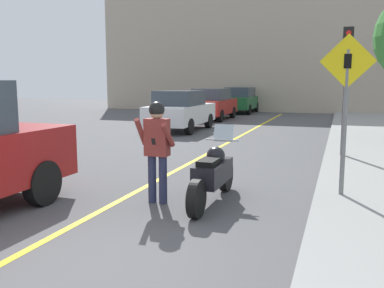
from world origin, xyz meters
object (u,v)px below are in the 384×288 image
object	(u,v)px
traffic_light	(347,67)
parked_car_green	(240,100)
crossing_sign	(346,100)
parked_car_white	(181,110)
motorcycle	(213,174)
parked_car_red	(212,104)
person_biker	(157,141)

from	to	relation	value
traffic_light	parked_car_green	world-z (taller)	traffic_light
crossing_sign	parked_car_white	world-z (taller)	crossing_sign
motorcycle	parked_car_red	distance (m)	16.13
person_biker	parked_car_white	world-z (taller)	person_biker
parked_car_green	crossing_sign	bearing A→B (deg)	-72.32
person_biker	crossing_sign	xyz separation A→B (m)	(2.97, 1.18, 0.70)
motorcycle	crossing_sign	size ratio (longest dim) A/B	0.86
crossing_sign	parked_car_green	world-z (taller)	crossing_sign
motorcycle	traffic_light	bearing A→B (deg)	67.64
traffic_light	parked_car_green	bearing A→B (deg)	112.12
motorcycle	parked_car_green	bearing A→B (deg)	101.62
parked_car_green	motorcycle	bearing A→B (deg)	-78.38
motorcycle	person_biker	distance (m)	1.10
parked_car_white	parked_car_red	world-z (taller)	same
person_biker	crossing_sign	distance (m)	3.27
parked_car_green	person_biker	bearing A→B (deg)	-80.91
traffic_light	parked_car_red	bearing A→B (deg)	122.97
parked_car_red	person_biker	bearing A→B (deg)	-76.68
parked_car_red	parked_car_green	world-z (taller)	same
crossing_sign	parked_car_red	size ratio (longest dim) A/B	0.65
crossing_sign	traffic_light	bearing A→B (deg)	89.73
parked_car_white	parked_car_green	distance (m)	10.72
parked_car_red	parked_car_green	size ratio (longest dim) A/B	1.00
traffic_light	motorcycle	bearing A→B (deg)	-112.36
motorcycle	traffic_light	world-z (taller)	traffic_light
person_biker	parked_car_red	size ratio (longest dim) A/B	0.41
motorcycle	crossing_sign	world-z (taller)	crossing_sign
crossing_sign	parked_car_white	distance (m)	11.23
person_biker	parked_car_green	bearing A→B (deg)	99.09
crossing_sign	parked_car_white	bearing A→B (deg)	125.23
motorcycle	parked_car_white	xyz separation A→B (m)	(-4.38, 10.00, 0.36)
traffic_light	parked_car_green	xyz separation A→B (m)	(-6.35, 15.63, -1.59)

